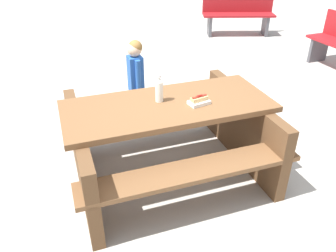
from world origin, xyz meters
TOP-DOWN VIEW (x-y plane):
  - ground_plane at (0.00, 0.00)m, footprint 30.00×30.00m
  - picnic_table at (0.00, 0.00)m, footprint 2.06×1.75m
  - soda_bottle at (-0.07, 0.06)m, footprint 0.07×0.07m
  - hotdog_tray at (0.26, -0.04)m, footprint 0.21×0.17m
  - child_in_coat at (-0.25, 0.90)m, footprint 0.18×0.25m
  - park_bench_mid at (2.07, 4.65)m, footprint 1.53×0.55m

SIDE VIEW (x-z plane):
  - ground_plane at x=0.00m, z-range 0.00..0.00m
  - picnic_table at x=0.00m, z-range 0.07..0.82m
  - park_bench_mid at x=2.07m, z-range 0.02..0.87m
  - child_in_coat at x=-0.25m, z-range 0.15..1.19m
  - hotdog_tray at x=0.26m, z-range 0.74..0.82m
  - soda_bottle at x=-0.07m, z-range 0.74..0.98m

